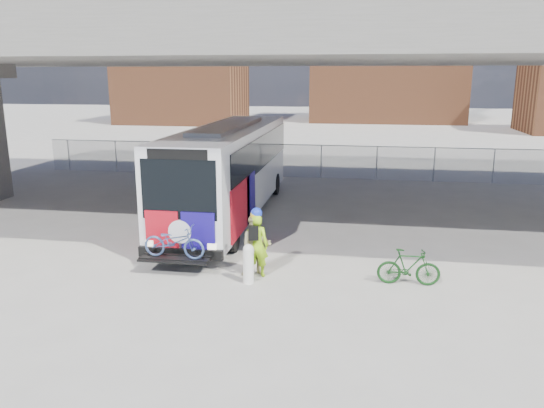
% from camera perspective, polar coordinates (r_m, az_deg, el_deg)
% --- Properties ---
extents(ground, '(160.00, 160.00, 0.00)m').
position_cam_1_polar(ground, '(18.00, -0.83, -4.20)').
color(ground, '#9E9991').
rests_on(ground, ground).
extents(bus, '(2.67, 12.93, 3.69)m').
position_cam_1_polar(bus, '(21.09, -4.60, 4.31)').
color(bus, silver).
rests_on(bus, ground).
extents(overpass, '(40.00, 16.00, 7.95)m').
position_cam_1_polar(overpass, '(21.10, 1.13, 16.45)').
color(overpass, '#605E59').
rests_on(overpass, ground).
extents(chainlink_fence, '(30.00, 0.06, 30.00)m').
position_cam_1_polar(chainlink_fence, '(29.30, 3.37, 5.61)').
color(chainlink_fence, gray).
rests_on(chainlink_fence, ground).
extents(brick_buildings, '(54.00, 22.00, 12.00)m').
position_cam_1_polar(brick_buildings, '(65.10, 8.07, 13.45)').
color(brick_buildings, brown).
rests_on(brick_buildings, ground).
extents(smokestack, '(2.20, 2.20, 25.00)m').
position_cam_1_polar(smokestack, '(73.01, 19.04, 18.44)').
color(smokestack, brown).
rests_on(smokestack, ground).
extents(bollard, '(0.29, 0.29, 1.11)m').
position_cam_1_polar(bollard, '(14.45, -2.56, -6.29)').
color(bollard, silver).
rests_on(bollard, ground).
extents(cyclist_hivis, '(0.68, 0.46, 1.98)m').
position_cam_1_polar(cyclist_hivis, '(14.85, -1.65, -4.24)').
color(cyclist_hivis, '#99D616').
rests_on(cyclist_hivis, ground).
extents(cyclist_tan, '(0.98, 0.84, 1.93)m').
position_cam_1_polar(cyclist_tan, '(14.87, -1.73, -4.40)').
color(cyclist_tan, tan).
rests_on(cyclist_tan, ground).
extents(bike_parked, '(1.68, 0.51, 1.01)m').
position_cam_1_polar(bike_parked, '(14.81, 14.49, -6.59)').
color(bike_parked, '#133D15').
rests_on(bike_parked, ground).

